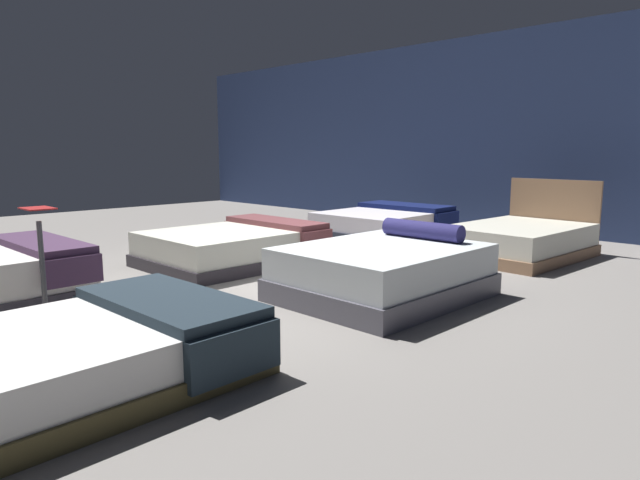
{
  "coord_description": "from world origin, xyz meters",
  "views": [
    {
      "loc": [
        4.55,
        -3.97,
        1.44
      ],
      "look_at": [
        -0.1,
        0.7,
        0.38
      ],
      "focal_mm": 31.41,
      "sensor_mm": 36.0,
      "label": 1
    }
  ],
  "objects": [
    {
      "name": "bed_3",
      "position": [
        1.19,
        0.29,
        0.26
      ],
      "size": [
        1.54,
        1.92,
        0.7
      ],
      "rotation": [
        0.0,
        0.0,
        -0.0
      ],
      "color": "#575560",
      "rests_on": "ground_plane"
    },
    {
      "name": "bed_2",
      "position": [
        -1.23,
        0.26,
        0.23
      ],
      "size": [
        1.68,
        2.07,
        0.51
      ],
      "rotation": [
        0.0,
        0.0,
        -0.0
      ],
      "color": "#252128",
      "rests_on": "ground_plane"
    },
    {
      "name": "bed_4",
      "position": [
        -1.2,
        3.31,
        0.23
      ],
      "size": [
        1.74,
        2.04,
        0.52
      ],
      "rotation": [
        0.0,
        0.0,
        0.02
      ],
      "color": "#262C39",
      "rests_on": "ground_plane"
    },
    {
      "name": "price_sign",
      "position": [
        0.0,
        -2.47,
        0.39
      ],
      "size": [
        0.28,
        0.24,
        1.0
      ],
      "color": "#3F3F44",
      "rests_on": "ground_plane"
    },
    {
      "name": "bed_5",
      "position": [
        1.18,
        3.26,
        0.23
      ],
      "size": [
        1.51,
        2.05,
        1.02
      ],
      "rotation": [
        0.0,
        0.0,
        -0.04
      ],
      "color": "#8E694C",
      "rests_on": "ground_plane"
    },
    {
      "name": "ground_plane",
      "position": [
        0.0,
        0.0,
        -0.01
      ],
      "size": [
        18.0,
        18.0,
        0.02
      ],
      "primitive_type": "cube",
      "color": "gray"
    },
    {
      "name": "showroom_back_wall",
      "position": [
        0.0,
        5.53,
        1.75
      ],
      "size": [
        18.0,
        0.06,
        3.5
      ],
      "primitive_type": "cube",
      "color": "navy",
      "rests_on": "ground_plane"
    },
    {
      "name": "bed_1",
      "position": [
        1.21,
        -2.67,
        0.2
      ],
      "size": [
        1.54,
        2.06,
        0.45
      ],
      "rotation": [
        0.0,
        0.0,
        0.02
      ],
      "color": "brown",
      "rests_on": "ground_plane"
    }
  ]
}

